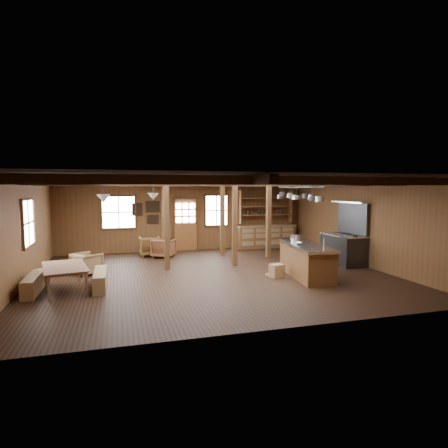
{
  "coord_description": "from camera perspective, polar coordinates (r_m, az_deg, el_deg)",
  "views": [
    {
      "loc": [
        -2.65,
        -10.48,
        2.52
      ],
      "look_at": [
        0.71,
        1.24,
        1.35
      ],
      "focal_mm": 30.0,
      "sensor_mm": 36.0,
      "label": 1
    }
  ],
  "objects": [
    {
      "name": "window_left",
      "position": [
        11.26,
        -27.75,
        0.15
      ],
      "size": [
        0.14,
        1.24,
        1.32
      ],
      "color": "white",
      "rests_on": "wall_back"
    },
    {
      "name": "ceiling_joists",
      "position": [
        10.99,
        -2.02,
        6.29
      ],
      "size": [
        9.8,
        8.82,
        0.18
      ],
      "color": "black",
      "rests_on": "ceiling"
    },
    {
      "name": "room",
      "position": [
        10.87,
        -1.78,
        -0.45
      ],
      "size": [
        10.04,
        9.04,
        2.84
      ],
      "color": "black",
      "rests_on": "ground"
    },
    {
      "name": "window_back_left",
      "position": [
        14.97,
        -15.76,
        1.74
      ],
      "size": [
        1.32,
        0.06,
        1.32
      ],
      "color": "white",
      "rests_on": "wall_back"
    },
    {
      "name": "commercial_range",
      "position": [
        13.15,
        17.96,
        -2.92
      ],
      "size": [
        0.87,
        1.69,
        2.09
      ],
      "color": "#2E2F31",
      "rests_on": "floor"
    },
    {
      "name": "dining_table",
      "position": [
        10.12,
        -22.86,
        -7.6
      ],
      "size": [
        1.3,
        1.91,
        0.61
      ],
      "primitive_type": "imported",
      "rotation": [
        0.0,
        0.0,
        1.77
      ],
      "color": "brown",
      "rests_on": "floor"
    },
    {
      "name": "armchair_b",
      "position": [
        13.89,
        -9.17,
        -3.63
      ],
      "size": [
        1.01,
        1.02,
        0.68
      ],
      "primitive_type": "imported",
      "rotation": [
        0.0,
        0.0,
        2.58
      ],
      "color": "brown",
      "rests_on": "floor"
    },
    {
      "name": "counter_pot",
      "position": [
        11.58,
        10.93,
        -2.01
      ],
      "size": [
        0.31,
        0.31,
        0.19
      ],
      "primitive_type": "cylinder",
      "color": "silver",
      "rests_on": "kitchen_island"
    },
    {
      "name": "bench_wall",
      "position": [
        10.27,
        -27.04,
        -8.14
      ],
      "size": [
        0.29,
        1.54,
        0.42
      ],
      "primitive_type": "cube",
      "color": "brown",
      "rests_on": "floor"
    },
    {
      "name": "back_counter",
      "position": [
        16.0,
        6.37,
        -1.46
      ],
      "size": [
        2.55,
        0.6,
        2.45
      ],
      "color": "brown",
      "rests_on": "floor"
    },
    {
      "name": "pot_rack",
      "position": [
        12.12,
        11.26,
        4.18
      ],
      "size": [
        0.39,
        3.0,
        0.42
      ],
      "color": "#2E2F31",
      "rests_on": "ceiling"
    },
    {
      "name": "notice_boards",
      "position": [
        15.01,
        -11.55,
        1.99
      ],
      "size": [
        1.08,
        0.03,
        0.9
      ],
      "color": "beige",
      "rests_on": "wall_back"
    },
    {
      "name": "back_door",
      "position": [
        15.26,
        -5.87,
        -0.73
      ],
      "size": [
        1.02,
        0.08,
        2.15
      ],
      "color": "brown",
      "rests_on": "floor"
    },
    {
      "name": "bench_aisle",
      "position": [
        10.08,
        -18.35,
        -8.03
      ],
      "size": [
        0.3,
        1.58,
        0.43
      ],
      "primitive_type": "cube",
      "color": "brown",
      "rests_on": "floor"
    },
    {
      "name": "kitchen_island",
      "position": [
        10.95,
        12.41,
        -5.42
      ],
      "size": [
        1.2,
        2.59,
        1.2
      ],
      "rotation": [
        0.0,
        0.0,
        -0.13
      ],
      "color": "brown",
      "rests_on": "floor"
    },
    {
      "name": "armchair_c",
      "position": [
        11.73,
        -20.16,
        -5.67
      ],
      "size": [
        0.99,
        0.98,
        0.65
      ],
      "primitive_type": "imported",
      "rotation": [
        0.0,
        0.0,
        2.25
      ],
      "color": "olive",
      "rests_on": "floor"
    },
    {
      "name": "window_back_right",
      "position": [
        15.49,
        -1.16,
        2.06
      ],
      "size": [
        1.02,
        0.06,
        1.32
      ],
      "color": "white",
      "rests_on": "wall_back"
    },
    {
      "name": "timber_posts",
      "position": [
        13.01,
        -1.8,
        0.52
      ],
      "size": [
        3.95,
        2.35,
        2.8
      ],
      "color": "#412512",
      "rests_on": "floor"
    },
    {
      "name": "armchair_a",
      "position": [
        14.3,
        -11.2,
        -3.34
      ],
      "size": [
        0.78,
        0.8,
        0.71
      ],
      "primitive_type": "imported",
      "rotation": [
        0.0,
        0.0,
        3.17
      ],
      "color": "brown",
      "rests_on": "floor"
    },
    {
      "name": "pendant_lamps",
      "position": [
        11.49,
        -14.01,
        3.96
      ],
      "size": [
        1.86,
        2.36,
        0.66
      ],
      "color": "#2E2F31",
      "rests_on": "ceiling"
    },
    {
      "name": "bowl",
      "position": [
        10.79,
        11.09,
        -2.89
      ],
      "size": [
        0.31,
        0.31,
        0.06
      ],
      "primitive_type": "imported",
      "rotation": [
        0.0,
        0.0,
        0.21
      ],
      "color": "silver",
      "rests_on": "kitchen_island"
    },
    {
      "name": "step_stool",
      "position": [
        10.83,
        8.03,
        -7.05
      ],
      "size": [
        0.48,
        0.4,
        0.37
      ],
      "primitive_type": "cube",
      "rotation": [
        0.0,
        0.0,
        0.28
      ],
      "color": "brown",
      "rests_on": "floor"
    }
  ]
}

